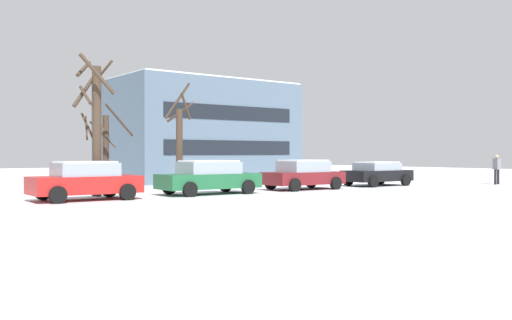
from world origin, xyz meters
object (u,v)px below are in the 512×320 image
parked_car_red (85,180)px  parked_car_green (209,177)px  parked_car_black (377,173)px  parked_car_maroon (303,175)px  pedestrian_crossing (497,167)px

parked_car_red → parked_car_green: (5.56, -0.13, -0.00)m
parked_car_black → parked_car_green: bearing=179.8°
parked_car_green → parked_car_maroon: bearing=-0.6°
parked_car_red → parked_car_black: size_ratio=1.01×
parked_car_black → parked_car_red: bearing=179.4°
parked_car_black → pedestrian_crossing: pedestrian_crossing is taller
parked_car_green → parked_car_black: 11.13m
parked_car_red → pedestrian_crossing: size_ratio=2.37×
parked_car_green → pedestrian_crossing: pedestrian_crossing is taller
parked_car_green → parked_car_maroon: 5.56m
parked_car_maroon → parked_car_black: 5.56m
parked_car_red → parked_car_black: bearing=-0.6°
pedestrian_crossing → parked_car_green: bearing=169.4°
parked_car_maroon → pedestrian_crossing: (12.28, -3.27, 0.26)m
parked_car_maroon → pedestrian_crossing: size_ratio=2.39×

